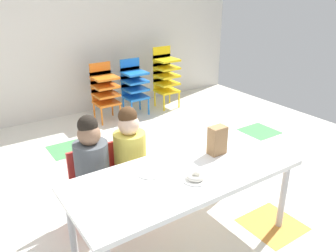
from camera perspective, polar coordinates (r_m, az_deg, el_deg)
The scene contains 12 objects.
ground_plane at distance 3.08m, azimuth -7.72°, elevation -13.39°, with size 6.64×5.00×0.02m.
back_wall at distance 4.90m, azimuth -22.56°, elevation 15.55°, with size 6.64×0.10×2.64m, color beige.
craft_table at distance 2.40m, azimuth 2.81°, elevation -8.77°, with size 1.63×0.70×0.60m.
seated_child_near_camera at distance 2.65m, azimuth -12.71°, elevation -5.76°, with size 0.32×0.31×0.92m.
seated_child_middle_seat at distance 2.77m, azimuth -6.46°, elevation -4.05°, with size 0.34×0.34×0.92m.
kid_chair_orange_stack at distance 4.81m, azimuth -10.60°, elevation 6.18°, with size 0.32×0.30×0.80m.
kid_chair_blue_stack at distance 5.00m, azimuth -5.75°, elevation 7.10°, with size 0.32×0.30×0.80m.
kid_chair_yellow_stack at distance 5.26m, azimuth -0.45°, elevation 8.69°, with size 0.32×0.30×0.92m.
paper_bag_brown at distance 2.59m, azimuth 8.23°, elevation -2.37°, with size 0.13×0.09×0.22m, color #9E754C.
paper_plate_near_edge at distance 2.29m, azimuth 4.59°, elevation -8.83°, with size 0.18×0.18×0.01m, color white.
paper_plate_center_table at distance 2.36m, azimuth -2.89°, elevation -7.82°, with size 0.18×0.18×0.01m, color white.
donut_powdered_on_plate at distance 2.28m, azimuth 4.61°, elevation -8.39°, with size 0.12×0.12×0.03m, color white.
Camera 1 is at (-1.05, -2.27, 1.80)m, focal length 36.45 mm.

